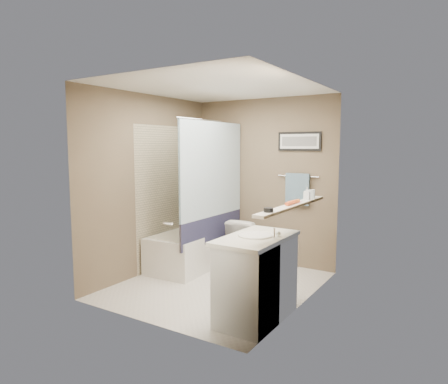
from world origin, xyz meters
The scene contains 33 objects.
ground centered at (0.00, 0.00, 0.00)m, with size 2.50×2.50×0.00m, color silver.
ceiling centered at (0.00, 0.00, 2.38)m, with size 2.20×2.50×0.04m, color white.
wall_back centered at (0.00, 1.23, 1.20)m, with size 2.20×0.04×2.40m, color brown.
wall_front centered at (0.00, -1.23, 1.20)m, with size 2.20×0.04×2.40m, color brown.
wall_left centered at (-1.08, 0.00, 1.20)m, with size 0.04×2.50×2.40m, color brown.
wall_right centered at (1.08, 0.00, 1.20)m, with size 0.04×2.50×2.40m, color brown.
tile_surround centered at (-1.09, 0.50, 1.00)m, with size 0.02×1.55×2.00m, color tan.
curtain_rod centered at (-0.40, 0.50, 2.05)m, with size 0.02×0.02×1.55m, color silver.
curtain_upper centered at (-0.40, 0.50, 1.40)m, with size 0.03×1.45×1.28m, color silver.
curtain_lower centered at (-0.40, 0.50, 0.58)m, with size 0.03×1.45×0.36m, color #252646.
mirror centered at (1.09, -0.15, 1.62)m, with size 0.02×1.60×1.00m, color silver.
shelf centered at (1.04, -0.15, 1.10)m, with size 0.12×1.60×0.03m, color silver.
towel_bar centered at (0.55, 1.22, 1.30)m, with size 0.02×0.02×0.60m, color silver.
towel centered at (0.55, 1.20, 1.12)m, with size 0.34×0.05×0.44m, color #82A9BE.
art_frame centered at (0.55, 1.23, 1.78)m, with size 0.62×0.03×0.26m, color black.
art_mat centered at (0.55, 1.22, 1.78)m, with size 0.56×0.00×0.20m, color white.
art_image centered at (0.55, 1.22, 1.78)m, with size 0.50×0.00×0.13m, color #595959.
door centered at (0.55, -1.24, 1.00)m, with size 0.80×0.02×2.00m, color silver.
door_handle centered at (0.22, -1.19, 1.00)m, with size 0.02×0.02×0.10m, color silver.
bathtub centered at (-0.75, 0.54, 0.25)m, with size 0.70×1.50×0.50m, color white.
tub_rim centered at (-0.75, 0.54, 0.50)m, with size 0.56×1.36×0.02m, color silver.
toilet centered at (-0.04, 0.87, 0.35)m, with size 0.40×0.69×0.71m, color silver.
vanity centered at (0.85, -0.60, 0.40)m, with size 0.50×0.90×0.80m, color silver.
countertop centered at (0.84, -0.60, 0.82)m, with size 0.54×0.96×0.04m, color beige.
sink_basin centered at (0.83, -0.60, 0.85)m, with size 0.34×0.34×0.01m, color white.
faucet_spout centered at (1.03, -0.60, 0.89)m, with size 0.02×0.02×0.10m, color white.
faucet_knob centered at (1.03, -0.50, 0.87)m, with size 0.05×0.05×0.05m, color white.
candle_bowl_near centered at (1.04, -0.74, 1.14)m, with size 0.09×0.09×0.04m, color black.
hair_brush_front centered at (1.04, -0.21, 1.14)m, with size 0.04×0.04×0.22m, color #DB4E1F.
hair_brush_back centered at (1.04, -0.13, 1.14)m, with size 0.04×0.04×0.22m, color #CB581C.
pink_comb centered at (1.04, 0.00, 1.12)m, with size 0.03×0.16×0.01m, color pink.
glass_jar centered at (1.04, 0.40, 1.17)m, with size 0.08×0.08×0.10m, color silver.
soap_bottle centered at (1.04, 0.25, 1.19)m, with size 0.06×0.07×0.14m, color #999999.
Camera 1 is at (2.60, -4.01, 1.72)m, focal length 32.00 mm.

